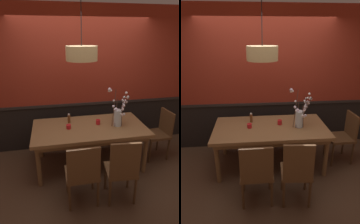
{
  "view_description": "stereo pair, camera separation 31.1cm",
  "coord_description": "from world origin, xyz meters",
  "views": [
    {
      "loc": [
        -0.6,
        -3.03,
        2.22
      ],
      "look_at": [
        0.0,
        0.0,
        1.01
      ],
      "focal_mm": 32.2,
      "sensor_mm": 36.0,
      "label": 1
    },
    {
      "loc": [
        -0.29,
        -3.07,
        2.22
      ],
      "look_at": [
        0.0,
        0.0,
        1.01
      ],
      "focal_mm": 32.2,
      "sensor_mm": 36.0,
      "label": 2
    }
  ],
  "objects": [
    {
      "name": "candle_holder_nearer_center",
      "position": [
        0.17,
        0.07,
        0.79
      ],
      "size": [
        0.08,
        0.08,
        0.09
      ],
      "color": "red",
      "rests_on": "dining_table"
    },
    {
      "name": "vase_with_blossoms",
      "position": [
        0.5,
        -0.03,
        0.94
      ],
      "size": [
        0.39,
        0.31,
        0.65
      ],
      "color": "silver",
      "rests_on": "dining_table"
    },
    {
      "name": "chair_near_side_right",
      "position": [
        0.26,
        -0.93,
        0.54
      ],
      "size": [
        0.44,
        0.42,
        0.98
      ],
      "color": "brown",
      "rests_on": "ground"
    },
    {
      "name": "condiment_bottle",
      "position": [
        -0.32,
        0.23,
        0.83
      ],
      "size": [
        0.05,
        0.05,
        0.17
      ],
      "color": "brown",
      "rests_on": "dining_table"
    },
    {
      "name": "chair_far_side_right",
      "position": [
        0.32,
        0.93,
        0.52
      ],
      "size": [
        0.48,
        0.42,
        0.91
      ],
      "color": "brown",
      "rests_on": "ground"
    },
    {
      "name": "dining_table",
      "position": [
        0.0,
        0.0,
        0.66
      ],
      "size": [
        1.9,
        0.99,
        0.75
      ],
      "color": "olive",
      "rests_on": "ground"
    },
    {
      "name": "chair_near_side_left",
      "position": [
        -0.27,
        -0.88,
        0.53
      ],
      "size": [
        0.44,
        0.4,
        0.94
      ],
      "color": "brown",
      "rests_on": "ground"
    },
    {
      "name": "candle_holder_nearer_edge",
      "position": [
        -0.36,
        -0.01,
        0.78
      ],
      "size": [
        0.08,
        0.08,
        0.07
      ],
      "color": "red",
      "rests_on": "dining_table"
    },
    {
      "name": "chair_head_east_end",
      "position": [
        1.33,
        0.01,
        0.52
      ],
      "size": [
        0.45,
        0.43,
        0.92
      ],
      "color": "brown",
      "rests_on": "ground"
    },
    {
      "name": "ground_plane",
      "position": [
        0.0,
        0.0,
        0.0
      ],
      "size": [
        24.0,
        24.0,
        0.0
      ],
      "primitive_type": "plane",
      "color": "#4C3321"
    },
    {
      "name": "back_wall",
      "position": [
        0.0,
        0.79,
        1.35
      ],
      "size": [
        5.73,
        0.14,
        2.72
      ],
      "color": "black",
      "rests_on": "ground"
    },
    {
      "name": "pendant_lamp",
      "position": [
        -0.12,
        -0.03,
        1.95
      ],
      "size": [
        0.46,
        0.46,
        0.87
      ],
      "color": "tan"
    }
  ]
}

